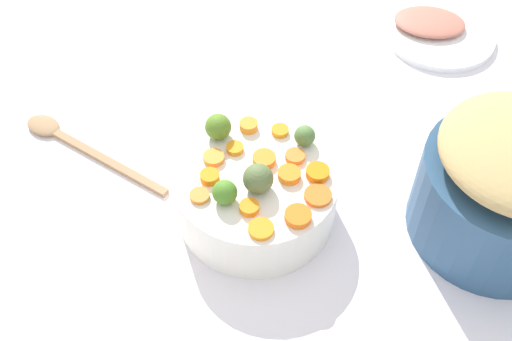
{
  "coord_description": "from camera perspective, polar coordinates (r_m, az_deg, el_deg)",
  "views": [
    {
      "loc": [
        0.56,
        -0.05,
        0.76
      ],
      "look_at": [
        0.01,
        -0.02,
        0.11
      ],
      "focal_mm": 44.57,
      "sensor_mm": 36.0,
      "label": 1
    }
  ],
  "objects": [
    {
      "name": "carrot_slice_6",
      "position": [
        0.87,
        0.74,
        1.03
      ],
      "size": [
        0.04,
        0.04,
        0.01
      ],
      "primitive_type": "cylinder",
      "rotation": [
        0.0,
        0.0,
        0.55
      ],
      "color": "orange",
      "rests_on": "serving_bowl_carrots"
    },
    {
      "name": "carrot_slice_0",
      "position": [
        0.87,
        3.53,
        1.27
      ],
      "size": [
        0.04,
        0.04,
        0.01
      ],
      "primitive_type": "cylinder",
      "rotation": [
        0.0,
        0.0,
        0.91
      ],
      "color": "orange",
      "rests_on": "serving_bowl_carrots"
    },
    {
      "name": "metal_pot",
      "position": [
        0.91,
        21.21,
        -2.35
      ],
      "size": [
        0.23,
        0.23,
        0.13
      ],
      "primitive_type": "cylinder",
      "color": "#2C5075",
      "rests_on": "tabletop"
    },
    {
      "name": "brussels_sprout_3",
      "position": [
        0.82,
        0.19,
        -0.72
      ],
      "size": [
        0.04,
        0.04,
        0.04
      ],
      "primitive_type": "sphere",
      "color": "#5A6D3E",
      "rests_on": "serving_bowl_carrots"
    },
    {
      "name": "brussels_sprout_1",
      "position": [
        0.89,
        -3.42,
        3.94
      ],
      "size": [
        0.04,
        0.04,
        0.04
      ],
      "primitive_type": "sphere",
      "color": "#598126",
      "rests_on": "serving_bowl_carrots"
    },
    {
      "name": "carrot_slice_2",
      "position": [
        0.83,
        5.58,
        -2.27
      ],
      "size": [
        0.05,
        0.05,
        0.01
      ],
      "primitive_type": "cylinder",
      "rotation": [
        0.0,
        0.0,
        2.72
      ],
      "color": "orange",
      "rests_on": "serving_bowl_carrots"
    },
    {
      "name": "carrot_slice_7",
      "position": [
        0.9,
        2.17,
        3.59
      ],
      "size": [
        0.03,
        0.03,
        0.01
      ],
      "primitive_type": "cylinder",
      "rotation": [
        0.0,
        0.0,
        4.78
      ],
      "color": "orange",
      "rests_on": "serving_bowl_carrots"
    },
    {
      "name": "wooden_spoon",
      "position": [
        1.04,
        -16.27,
        2.57
      ],
      "size": [
        0.19,
        0.24,
        0.01
      ],
      "color": "#A67D55",
      "rests_on": "tabletop"
    },
    {
      "name": "carrot_slice_1",
      "position": [
        0.8,
        0.45,
        -5.27
      ],
      "size": [
        0.03,
        0.03,
        0.01
      ],
      "primitive_type": "cylinder",
      "rotation": [
        0.0,
        0.0,
        1.6
      ],
      "color": "orange",
      "rests_on": "serving_bowl_carrots"
    },
    {
      "name": "ham_plate",
      "position": [
        1.24,
        16.16,
        11.61
      ],
      "size": [
        0.2,
        0.2,
        0.01
      ],
      "primitive_type": "cylinder",
      "color": "white",
      "rests_on": "tabletop"
    },
    {
      "name": "brussels_sprout_0",
      "position": [
        0.82,
        -2.82,
        -1.97
      ],
      "size": [
        0.03,
        0.03,
        0.03
      ],
      "primitive_type": "sphere",
      "color": "#4B8226",
      "rests_on": "serving_bowl_carrots"
    },
    {
      "name": "carrot_slice_11",
      "position": [
        0.85,
        3.0,
        -0.37
      ],
      "size": [
        0.04,
        0.04,
        0.01
      ],
      "primitive_type": "cylinder",
      "rotation": [
        0.0,
        0.0,
        0.48
      ],
      "color": "orange",
      "rests_on": "serving_bowl_carrots"
    },
    {
      "name": "carrot_slice_9",
      "position": [
        0.91,
        -0.67,
        4.05
      ],
      "size": [
        0.03,
        0.03,
        0.01
      ],
      "primitive_type": "cylinder",
      "rotation": [
        0.0,
        0.0,
        2.95
      ],
      "color": "orange",
      "rests_on": "serving_bowl_carrots"
    },
    {
      "name": "carrot_slice_8",
      "position": [
        0.87,
        -3.82,
        1.15
      ],
      "size": [
        0.04,
        0.04,
        0.01
      ],
      "primitive_type": "cylinder",
      "rotation": [
        0.0,
        0.0,
        1.09
      ],
      "color": "orange",
      "rests_on": "serving_bowl_carrots"
    },
    {
      "name": "carrot_slice_13",
      "position": [
        0.83,
        -5.09,
        -2.27
      ],
      "size": [
        0.03,
        0.03,
        0.01
      ],
      "primitive_type": "cylinder",
      "rotation": [
        0.0,
        0.0,
        5.09
      ],
      "color": "orange",
      "rests_on": "serving_bowl_carrots"
    },
    {
      "name": "brussels_sprout_2",
      "position": [
        0.88,
        4.4,
        3.13
      ],
      "size": [
        0.03,
        0.03,
        0.03
      ],
      "primitive_type": "sphere",
      "color": "#567C3E",
      "rests_on": "serving_bowl_carrots"
    },
    {
      "name": "serving_bowl_carrots",
      "position": [
        0.89,
        -0.0,
        -2.14
      ],
      "size": [
        0.23,
        0.23,
        0.08
      ],
      "primitive_type": "cylinder",
      "color": "white",
      "rests_on": "tabletop"
    },
    {
      "name": "carrot_slice_10",
      "position": [
        0.81,
        -0.61,
        -3.34
      ],
      "size": [
        0.03,
        0.03,
        0.01
      ],
      "primitive_type": "cylinder",
      "rotation": [
        0.0,
        0.0,
        4.53
      ],
      "color": "orange",
      "rests_on": "serving_bowl_carrots"
    },
    {
      "name": "ham_slice_main",
      "position": [
        1.24,
        15.33,
        12.73
      ],
      "size": [
        0.12,
        0.15,
        0.02
      ],
      "primitive_type": "ellipsoid",
      "rotation": [
        0.0,
        0.0,
        4.48
      ],
      "color": "#C5715D",
      "rests_on": "ham_plate"
    },
    {
      "name": "carrot_slice_12",
      "position": [
        0.88,
        -1.91,
        2.01
      ],
      "size": [
        0.03,
        0.03,
        0.01
      ],
      "primitive_type": "cylinder",
      "rotation": [
        0.0,
        0.0,
        4.79
      ],
      "color": "orange",
      "rests_on": "serving_bowl_carrots"
    },
    {
      "name": "carrot_slice_4",
      "position": [
        0.85,
        5.56,
        -0.19
      ],
      "size": [
        0.04,
        0.04,
        0.01
      ],
      "primitive_type": "cylinder",
      "rotation": [
        0.0,
        0.0,
        0.91
      ],
      "color": "orange",
      "rests_on": "serving_bowl_carrots"
    },
    {
      "name": "carrot_slice_3",
      "position": [
        0.81,
        3.79,
        -4.12
      ],
      "size": [
        0.05,
        0.05,
        0.01
      ],
      "primitive_type": "cylinder",
      "rotation": [
        0.0,
        0.0,
        1.11
      ],
      "color": "orange",
      "rests_on": "serving_bowl_carrots"
    },
    {
      "name": "carrot_slice_5",
      "position": [
        0.85,
        -4.18,
        -0.56
      ],
      "size": [
        0.04,
        0.04,
        0.01
      ],
      "primitive_type": "cylinder",
      "rotation": [
        0.0,
        0.0,
        0.68
      ],
      "color": "orange",
      "rests_on": "serving_bowl_carrots"
    },
    {
      "name": "tabletop",
      "position": [
        0.94,
        1.41,
        -3.35
      ],
      "size": [
        2.4,
        2.4,
        0.02
      ],
      "primitive_type": "cube",
      "color": "white",
      "rests_on": "ground"
    }
  ]
}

